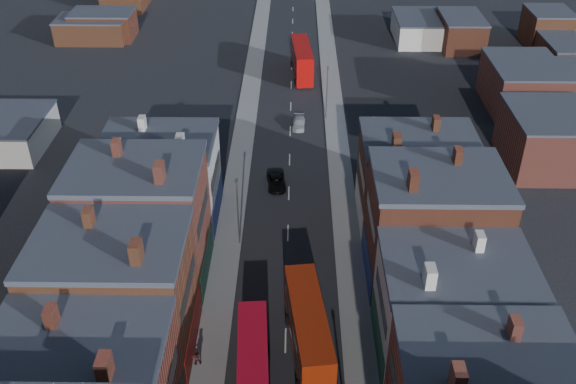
{
  "coord_description": "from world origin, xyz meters",
  "views": [
    {
      "loc": [
        0.77,
        -24.62,
        42.5
      ],
      "look_at": [
        0.0,
        32.59,
        5.02
      ],
      "focal_mm": 40.0,
      "sensor_mm": 36.0,
      "label": 1
    }
  ],
  "objects_px": {
    "bus_0": "(253,366)",
    "bus_1": "(308,331)",
    "car_2": "(276,182)",
    "car_3": "(299,123)",
    "bus_2": "(302,60)",
    "ped_1": "(196,356)"
  },
  "relations": [
    {
      "from": "car_3",
      "to": "ped_1",
      "type": "distance_m",
      "value": 45.01
    },
    {
      "from": "bus_1",
      "to": "ped_1",
      "type": "bearing_deg",
      "value": -179.61
    },
    {
      "from": "bus_0",
      "to": "car_2",
      "type": "height_order",
      "value": "bus_0"
    },
    {
      "from": "bus_0",
      "to": "ped_1",
      "type": "xyz_separation_m",
      "value": [
        -5.05,
        2.32,
        -1.5
      ]
    },
    {
      "from": "bus_1",
      "to": "bus_2",
      "type": "distance_m",
      "value": 61.47
    },
    {
      "from": "bus_2",
      "to": "bus_1",
      "type": "bearing_deg",
      "value": -94.6
    },
    {
      "from": "bus_2",
      "to": "car_2",
      "type": "height_order",
      "value": "bus_2"
    },
    {
      "from": "bus_1",
      "to": "bus_2",
      "type": "height_order",
      "value": "bus_2"
    },
    {
      "from": "bus_1",
      "to": "car_3",
      "type": "relative_size",
      "value": 2.88
    },
    {
      "from": "bus_0",
      "to": "car_3",
      "type": "bearing_deg",
      "value": 81.78
    },
    {
      "from": "bus_2",
      "to": "car_2",
      "type": "xyz_separation_m",
      "value": [
        -3.26,
        -34.38,
        -2.14
      ]
    },
    {
      "from": "bus_1",
      "to": "car_2",
      "type": "xyz_separation_m",
      "value": [
        -3.51,
        27.09,
        -2.13
      ]
    },
    {
      "from": "bus_0",
      "to": "ped_1",
      "type": "height_order",
      "value": "bus_0"
    },
    {
      "from": "bus_0",
      "to": "ped_1",
      "type": "bearing_deg",
      "value": 151.69
    },
    {
      "from": "bus_0",
      "to": "bus_1",
      "type": "xyz_separation_m",
      "value": [
        4.48,
        3.62,
        0.32
      ]
    },
    {
      "from": "bus_2",
      "to": "ped_1",
      "type": "xyz_separation_m",
      "value": [
        -9.28,
        -62.77,
        -1.82
      ]
    },
    {
      "from": "bus_1",
      "to": "car_2",
      "type": "relative_size",
      "value": 2.6
    },
    {
      "from": "car_3",
      "to": "ped_1",
      "type": "bearing_deg",
      "value": -98.62
    },
    {
      "from": "car_2",
      "to": "car_3",
      "type": "distance_m",
      "value": 16.0
    },
    {
      "from": "car_2",
      "to": "ped_1",
      "type": "bearing_deg",
      "value": -108.2
    },
    {
      "from": "car_3",
      "to": "car_2",
      "type": "bearing_deg",
      "value": -97.27
    },
    {
      "from": "bus_0",
      "to": "bus_1",
      "type": "height_order",
      "value": "bus_1"
    }
  ]
}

